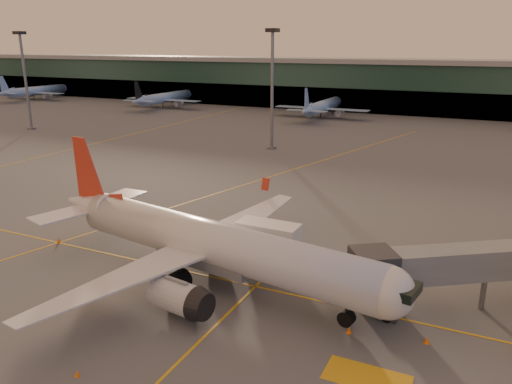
% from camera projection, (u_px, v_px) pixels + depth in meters
% --- Properties ---
extents(ground, '(600.00, 600.00, 0.00)m').
position_uv_depth(ground, '(183.00, 299.00, 45.94)').
color(ground, '#4C4F54').
rests_on(ground, ground).
extents(taxi_markings, '(100.12, 173.00, 0.01)m').
position_uv_depth(taxi_markings, '(289.00, 177.00, 87.46)').
color(taxi_markings, gold).
rests_on(taxi_markings, ground).
extents(terminal, '(400.00, 20.00, 17.60)m').
position_uv_depth(terminal, '(418.00, 87.00, 166.20)').
color(terminal, '#19382D').
rests_on(terminal, ground).
extents(mast_west_far, '(2.40, 2.40, 25.60)m').
position_uv_depth(mast_west_far, '(25.00, 74.00, 132.31)').
color(mast_west_far, slate).
rests_on(mast_west_far, ground).
extents(mast_west_near, '(2.40, 2.40, 25.60)m').
position_uv_depth(mast_west_near, '(272.00, 81.00, 107.04)').
color(mast_west_near, slate).
rests_on(mast_west_near, ground).
extents(distant_aircraft_row, '(290.00, 34.00, 13.00)m').
position_uv_depth(distant_aircraft_row, '(335.00, 118.00, 156.72)').
color(distant_aircraft_row, '#7FA3D6').
rests_on(distant_aircraft_row, ground).
extents(main_airplane, '(41.41, 37.53, 12.53)m').
position_uv_depth(main_airplane, '(206.00, 243.00, 48.08)').
color(main_airplane, silver).
rests_on(main_airplane, ground).
extents(jet_bridge, '(22.30, 16.39, 6.10)m').
position_uv_depth(jet_bridge, '(503.00, 263.00, 43.22)').
color(jet_bridge, slate).
rests_on(jet_bridge, ground).
extents(catering_truck, '(6.48, 3.00, 5.00)m').
position_uv_depth(catering_truck, '(269.00, 243.00, 51.32)').
color(catering_truck, '#AC181F').
rests_on(catering_truck, ground).
extents(gpu_cart, '(2.23, 1.76, 1.14)m').
position_uv_depth(gpu_cart, '(372.00, 306.00, 43.52)').
color(gpu_cart, gold).
rests_on(gpu_cart, ground).
extents(cone_nose, '(0.47, 0.47, 0.60)m').
position_uv_depth(cone_nose, '(427.00, 340.00, 39.01)').
color(cone_nose, orange).
rests_on(cone_nose, ground).
extents(cone_tail, '(0.43, 0.43, 0.55)m').
position_uv_depth(cone_tail, '(59.00, 240.00, 58.81)').
color(cone_tail, orange).
rests_on(cone_tail, ground).
extents(cone_wing_right, '(0.38, 0.38, 0.49)m').
position_uv_depth(cone_wing_right, '(77.00, 373.00, 35.14)').
color(cone_wing_right, orange).
rests_on(cone_wing_right, ground).
extents(cone_wing_left, '(0.40, 0.40, 0.51)m').
position_uv_depth(cone_wing_left, '(282.00, 222.00, 64.99)').
color(cone_wing_left, orange).
rests_on(cone_wing_left, ground).
extents(cone_fwd, '(0.45, 0.45, 0.58)m').
position_uv_depth(cone_fwd, '(349.00, 330.00, 40.37)').
color(cone_fwd, orange).
rests_on(cone_fwd, ground).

